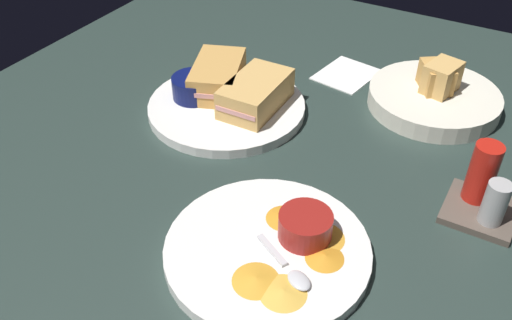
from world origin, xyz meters
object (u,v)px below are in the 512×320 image
at_px(spoon_by_gravy_ramekin, 292,273).
at_px(bread_basket_rear, 434,96).
at_px(sandwich_half_near, 256,94).
at_px(plate_sandwich_main, 227,107).
at_px(condiment_caddy, 484,192).
at_px(ramekin_dark_sauce, 194,87).
at_px(sandwich_half_far, 218,76).
at_px(plate_chips_companion, 267,251).
at_px(ramekin_light_gravy, 305,225).
at_px(spoon_by_dark_ramekin, 223,104).

relative_size(spoon_by_gravy_ramekin, bread_basket_rear, 0.44).
bearing_deg(sandwich_half_near, plate_sandwich_main, -71.12).
bearing_deg(condiment_caddy, bread_basket_rear, -150.98).
bearing_deg(plate_sandwich_main, ramekin_dark_sauce, -80.12).
distance_m(sandwich_half_far, plate_chips_companion, 0.37).
relative_size(ramekin_dark_sauce, ramekin_light_gravy, 1.10).
xyz_separation_m(sandwich_half_far, ramekin_light_gravy, (0.24, 0.28, -0.01)).
xyz_separation_m(sandwich_half_far, spoon_by_dark_ramekin, (0.04, 0.04, -0.02)).
relative_size(ramekin_dark_sauce, condiment_caddy, 0.76).
distance_m(spoon_by_dark_ramekin, bread_basket_rear, 0.35).
xyz_separation_m(spoon_by_dark_ramekin, ramekin_light_gravy, (0.20, 0.24, 0.01)).
distance_m(plate_sandwich_main, bread_basket_rear, 0.35).
height_order(ramekin_dark_sauce, spoon_by_dark_ramekin, ramekin_dark_sauce).
height_order(sandwich_half_far, ramekin_light_gravy, sandwich_half_far).
distance_m(ramekin_light_gravy, bread_basket_rear, 0.39).
bearing_deg(spoon_by_dark_ramekin, ramekin_dark_sauce, -90.95).
bearing_deg(bread_basket_rear, condiment_caddy, 29.02).
distance_m(plate_sandwich_main, ramekin_light_gravy, 0.32).
relative_size(ramekin_light_gravy, spoon_by_gravy_ramekin, 0.70).
bearing_deg(ramekin_dark_sauce, plate_chips_companion, 48.75).
xyz_separation_m(spoon_by_dark_ramekin, bread_basket_rear, (-0.19, 0.29, 0.00)).
xyz_separation_m(sandwich_half_near, ramekin_light_gravy, (0.22, 0.20, -0.01)).
relative_size(sandwich_half_near, sandwich_half_far, 0.90).
bearing_deg(sandwich_half_near, bread_basket_rear, 124.22).
distance_m(sandwich_half_near, spoon_by_gravy_ramekin, 0.36).
height_order(plate_sandwich_main, sandwich_half_near, sandwich_half_near).
bearing_deg(condiment_caddy, spoon_by_gravy_ramekin, -34.68).
distance_m(plate_sandwich_main, spoon_by_gravy_ramekin, 0.37).
distance_m(ramekin_dark_sauce, spoon_by_gravy_ramekin, 0.41).
distance_m(sandwich_half_far, ramekin_light_gravy, 0.37).
distance_m(sandwich_half_far, spoon_by_gravy_ramekin, 0.42).
height_order(bread_basket_rear, condiment_caddy, condiment_caddy).
height_order(plate_sandwich_main, ramekin_light_gravy, ramekin_light_gravy).
xyz_separation_m(plate_sandwich_main, sandwich_half_far, (-0.03, -0.04, 0.03)).
xyz_separation_m(spoon_by_dark_ramekin, condiment_caddy, (0.03, 0.42, 0.01)).
xyz_separation_m(ramekin_light_gravy, bread_basket_rear, (-0.39, 0.05, -0.01)).
bearing_deg(spoon_by_gravy_ramekin, sandwich_half_far, -135.84).
xyz_separation_m(plate_sandwich_main, condiment_caddy, (0.04, 0.42, 0.03)).
xyz_separation_m(sandwich_half_near, spoon_by_dark_ramekin, (0.03, -0.05, -0.02)).
distance_m(spoon_by_dark_ramekin, spoon_by_gravy_ramekin, 0.36).
height_order(ramekin_light_gravy, condiment_caddy, condiment_caddy).
xyz_separation_m(ramekin_dark_sauce, ramekin_light_gravy, (0.20, 0.30, -0.00)).
bearing_deg(spoon_by_dark_ramekin, plate_chips_companion, 42.06).
bearing_deg(spoon_by_dark_ramekin, ramekin_light_gravy, 50.95).
xyz_separation_m(spoon_by_gravy_ramekin, condiment_caddy, (-0.23, 0.16, 0.01)).
bearing_deg(spoon_by_gravy_ramekin, plate_chips_companion, -118.52).
relative_size(spoon_by_dark_ramekin, spoon_by_gravy_ramekin, 1.05).
xyz_separation_m(plate_sandwich_main, bread_basket_rear, (-0.18, 0.29, 0.01)).
bearing_deg(spoon_by_dark_ramekin, condiment_caddy, 86.08).
bearing_deg(sandwich_half_far, plate_chips_companion, 41.78).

